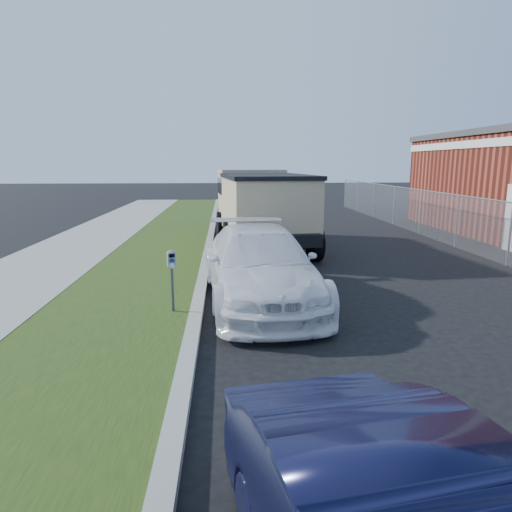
{
  "coord_description": "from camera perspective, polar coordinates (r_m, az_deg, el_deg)",
  "views": [
    {
      "loc": [
        -2.02,
        -8.21,
        2.89
      ],
      "look_at": [
        -1.4,
        1.0,
        1.0
      ],
      "focal_mm": 32.0,
      "sensor_mm": 36.0,
      "label": 1
    }
  ],
  "objects": [
    {
      "name": "dump_truck",
      "position": [
        15.98,
        0.53,
        6.52
      ],
      "size": [
        3.25,
        6.96,
        2.64
      ],
      "rotation": [
        0.0,
        0.0,
        0.1
      ],
      "color": "black",
      "rests_on": "ground"
    },
    {
      "name": "white_wagon",
      "position": [
        9.62,
        0.52,
        -1.15
      ],
      "size": [
        2.55,
        5.46,
        1.54
      ],
      "primitive_type": "imported",
      "rotation": [
        0.0,
        0.0,
        0.07
      ],
      "color": "white",
      "rests_on": "ground"
    },
    {
      "name": "streetside",
      "position": [
        11.17,
        -22.28,
        -3.95
      ],
      "size": [
        6.12,
        50.0,
        0.15
      ],
      "color": "gray",
      "rests_on": "ground"
    },
    {
      "name": "chainlink_fence",
      "position": [
        17.28,
        23.92,
        5.17
      ],
      "size": [
        0.06,
        30.06,
        30.0
      ],
      "color": "slate",
      "rests_on": "ground"
    },
    {
      "name": "parking_meter",
      "position": [
        8.64,
        -10.49,
        -1.43
      ],
      "size": [
        0.19,
        0.15,
        1.19
      ],
      "rotation": [
        0.0,
        0.0,
        0.27
      ],
      "color": "#3F4247",
      "rests_on": "ground"
    },
    {
      "name": "ground",
      "position": [
        8.94,
        9.51,
        -7.46
      ],
      "size": [
        120.0,
        120.0,
        0.0
      ],
      "primitive_type": "plane",
      "color": "black",
      "rests_on": "ground"
    }
  ]
}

